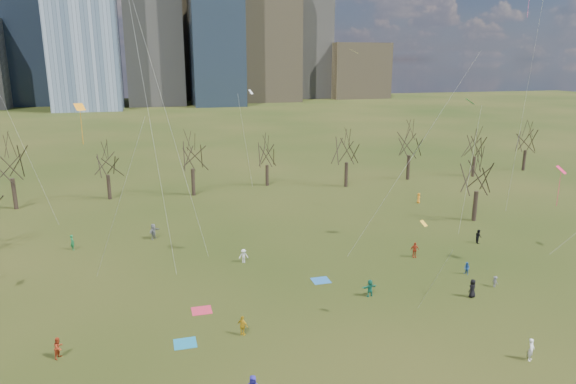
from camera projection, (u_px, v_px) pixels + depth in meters
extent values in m
plane|color=black|center=(327.00, 312.00, 41.34)|extent=(500.00, 500.00, 0.00)
cube|color=#726347|center=(267.00, 24.00, 244.58)|extent=(28.00, 28.00, 72.00)
cube|color=#384C66|center=(29.00, 29.00, 223.27)|extent=(25.00, 25.00, 65.00)
cube|color=slate|center=(307.00, 41.00, 266.74)|extent=(22.00, 22.00, 58.00)
cube|color=#726347|center=(179.00, 51.00, 260.70)|extent=(30.00, 30.00, 48.00)
cube|color=#726347|center=(354.00, 71.00, 272.22)|extent=(30.00, 28.00, 28.00)
cylinder|color=black|center=(14.00, 194.00, 69.29)|extent=(0.55, 0.55, 4.28)
cylinder|color=black|center=(109.00, 187.00, 74.31)|extent=(0.52, 0.52, 3.60)
cylinder|color=black|center=(193.00, 182.00, 76.39)|extent=(0.54, 0.54, 4.05)
cylinder|color=black|center=(267.00, 175.00, 82.35)|extent=(0.51, 0.51, 3.38)
cylinder|color=black|center=(346.00, 175.00, 81.61)|extent=(0.54, 0.54, 3.96)
cylinder|color=black|center=(408.00, 167.00, 86.52)|extent=(0.54, 0.54, 4.14)
cylinder|color=black|center=(473.00, 167.00, 88.74)|extent=(0.52, 0.52, 3.51)
cylinder|color=black|center=(524.00, 160.00, 93.65)|extent=(0.53, 0.53, 3.74)
cylinder|color=black|center=(475.00, 206.00, 64.32)|extent=(0.53, 0.53, 3.83)
cube|color=teal|center=(185.00, 343.00, 36.73)|extent=(1.60, 1.50, 0.03)
cube|color=#2360A7|center=(321.00, 280.00, 47.18)|extent=(1.60, 1.50, 0.03)
cube|color=#CA2841|center=(202.00, 310.00, 41.54)|extent=(1.60, 1.50, 0.03)
imported|color=white|center=(531.00, 349.00, 34.53)|extent=(0.69, 0.66, 1.58)
imported|color=#AA3618|center=(59.00, 348.00, 34.79)|extent=(0.87, 0.93, 1.53)
imported|color=#5D5D61|center=(495.00, 281.00, 45.78)|extent=(0.46, 0.70, 1.02)
imported|color=gold|center=(243.00, 326.00, 37.66)|extent=(0.90, 0.90, 1.54)
imported|color=#1A775D|center=(370.00, 288.00, 43.90)|extent=(1.45, 0.61, 1.52)
imported|color=black|center=(473.00, 288.00, 43.72)|extent=(0.93, 0.79, 1.63)
imported|color=#23509B|center=(467.00, 268.00, 48.39)|extent=(0.59, 0.69, 1.22)
imported|color=silver|center=(244.00, 256.00, 51.21)|extent=(0.99, 0.66, 1.42)
imported|color=#A33017|center=(415.00, 250.00, 52.54)|extent=(0.98, 0.46, 1.63)
imported|color=slate|center=(154.00, 231.00, 57.95)|extent=(1.41, 1.64, 1.78)
imported|color=orange|center=(419.00, 198.00, 72.52)|extent=(0.70, 0.84, 1.47)
imported|color=#1B7A3C|center=(72.00, 242.00, 54.63)|extent=(0.65, 0.73, 1.68)
imported|color=black|center=(478.00, 236.00, 56.65)|extent=(0.77, 0.89, 1.57)
plane|color=orange|center=(80.00, 107.00, 41.00)|extent=(1.28, 1.20, 0.52)
cylinder|color=silver|center=(118.00, 207.00, 39.33)|extent=(5.04, 8.90, 14.66)
cylinder|color=orange|center=(82.00, 128.00, 41.42)|extent=(0.04, 0.04, 2.70)
plane|color=yellow|center=(354.00, 51.00, 44.53)|extent=(1.05, 1.08, 0.35)
cylinder|color=silver|center=(406.00, 166.00, 43.95)|extent=(6.93, 8.26, 19.02)
plane|color=#EE1A4A|center=(561.00, 170.00, 47.72)|extent=(1.35, 1.27, 0.66)
cylinder|color=#EE1A4A|center=(559.00, 190.00, 48.20)|extent=(0.04, 0.04, 3.15)
cylinder|color=silver|center=(146.00, 101.00, 38.51)|extent=(3.12, 5.21, 30.57)
cylinder|color=silver|center=(167.00, 117.00, 41.66)|extent=(6.49, 7.27, 27.62)
plane|color=#249F55|center=(470.00, 101.00, 52.18)|extent=(1.17, 1.29, 0.59)
cylinder|color=silver|center=(469.00, 174.00, 51.96)|extent=(1.40, 3.91, 14.19)
cylinder|color=silver|center=(12.00, 120.00, 50.92)|extent=(5.02, 8.30, 24.93)
plane|color=yellow|center=(424.00, 223.00, 37.31)|extent=(0.73, 0.68, 0.37)
cylinder|color=silver|center=(434.00, 282.00, 35.55)|extent=(1.02, 5.33, 6.78)
cylinder|color=silver|center=(524.00, 110.00, 57.54)|extent=(3.32, 6.24, 25.61)
cylinder|color=#FB5CA2|center=(528.00, 6.00, 58.02)|extent=(0.04, 0.04, 2.40)
plane|color=silver|center=(251.00, 92.00, 72.86)|extent=(0.92, 0.93, 0.63)
cylinder|color=silver|center=(245.00, 143.00, 72.32)|extent=(2.64, 4.19, 13.88)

